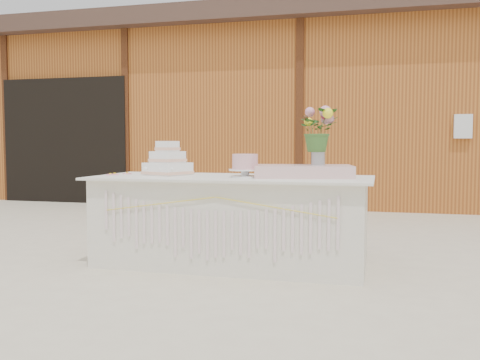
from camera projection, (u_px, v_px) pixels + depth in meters
name	position (u px, v px, depth m)	size (l,w,h in m)	color
ground	(231.00, 265.00, 4.66)	(80.00, 80.00, 0.00)	beige
barn	(314.00, 111.00, 10.33)	(12.60, 4.60, 3.30)	#AC6324
cake_table	(231.00, 221.00, 4.63)	(2.40, 1.00, 0.77)	silver
wedding_cake	(168.00, 164.00, 4.82)	(0.44, 0.44, 0.31)	white
pink_cake_stand	(245.00, 164.00, 4.47)	(0.27, 0.27, 0.20)	white
satin_runner	(303.00, 171.00, 4.51)	(0.81, 0.47, 0.10)	beige
flower_vase	(318.00, 156.00, 4.48)	(0.12, 0.12, 0.16)	#ADACB1
bouquet	(318.00, 125.00, 4.46)	(0.32, 0.28, 0.36)	#376327
loose_flowers	(123.00, 174.00, 4.88)	(0.16, 0.39, 0.02)	pink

